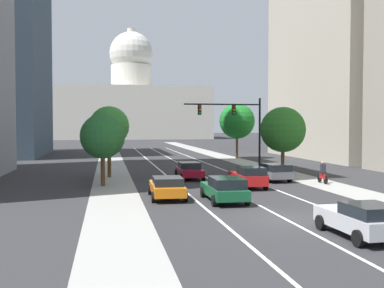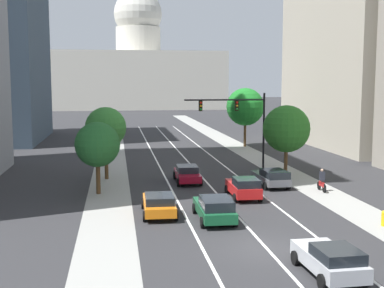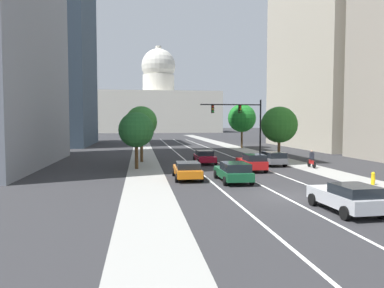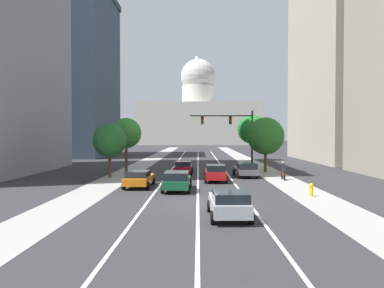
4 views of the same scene
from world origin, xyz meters
TOP-DOWN VIEW (x-y plane):
  - ground_plane at (0.00, 40.00)m, footprint 400.00×400.00m
  - sidewalk_left at (-7.85, 35.00)m, footprint 3.11×130.00m
  - sidewalk_right at (7.85, 35.00)m, footprint 3.11×130.00m
  - lane_stripe_left at (-3.15, 25.00)m, footprint 0.16×90.00m
  - lane_stripe_center at (0.00, 25.00)m, footprint 0.16×90.00m
  - lane_stripe_right at (3.15, 25.00)m, footprint 0.16×90.00m
  - office_tower_far_left at (-25.42, 51.20)m, footprint 16.55×21.76m
  - office_tower_far_right at (27.67, 38.29)m, footprint 21.18×26.42m
  - capitol_building at (0.00, 138.06)m, footprint 50.44×29.21m
  - car_green at (-1.58, 5.37)m, footprint 2.15×4.82m
  - car_silver at (1.58, -4.01)m, footprint 2.14×4.27m
  - car_gray at (4.74, 14.59)m, footprint 2.20×4.65m
  - car_red at (1.57, 10.89)m, footprint 2.04×4.28m
  - car_orange at (-4.73, 7.21)m, footprint 2.17×4.69m
  - car_crimson at (-1.57, 17.21)m, footprint 2.07×4.56m
  - traffic_signal_mast at (4.26, 23.31)m, footprint 7.70×0.39m
  - fire_hydrant at (7.73, 2.84)m, footprint 0.26×0.35m
  - cyclist at (7.92, 12.28)m, footprint 0.36×1.70m
  - street_tree_near_right at (8.84, 39.34)m, footprint 4.73×4.73m
  - street_tree_near_left at (-8.62, 13.88)m, footprint 3.29×3.29m
  - street_tree_mid_left at (-8.12, 19.68)m, footprint 3.43×3.43m
  - street_tree_mid_right at (7.56, 19.58)m, footprint 4.16×4.16m

SIDE VIEW (x-z plane):
  - ground_plane at x=0.00m, z-range 0.00..0.00m
  - sidewalk_left at x=-7.85m, z-range 0.00..0.01m
  - sidewalk_right at x=7.85m, z-range 0.00..0.01m
  - lane_stripe_left at x=-3.15m, z-range 0.01..0.02m
  - lane_stripe_center at x=0.00m, z-range 0.01..0.02m
  - lane_stripe_right at x=3.15m, z-range 0.01..0.02m
  - fire_hydrant at x=7.73m, z-range 0.01..0.92m
  - car_orange at x=-4.73m, z-range 0.04..1.39m
  - car_crimson at x=-1.57m, z-range 0.03..1.42m
  - car_gray at x=4.74m, z-range 0.05..1.46m
  - car_silver at x=1.58m, z-range 0.04..1.48m
  - car_green at x=-1.58m, z-range 0.04..1.51m
  - car_red at x=1.57m, z-range 0.02..1.59m
  - cyclist at x=7.92m, z-range -0.01..1.71m
  - street_tree_near_left at x=-8.62m, z-range 0.99..6.29m
  - street_tree_mid_right at x=7.56m, z-range 0.98..7.13m
  - street_tree_mid_left at x=-8.12m, z-range 1.31..7.40m
  - street_tree_near_right at x=8.84m, z-range 1.32..8.72m
  - traffic_signal_mast at x=4.26m, z-range 1.47..8.60m
  - capitol_building at x=0.00m, z-range -7.31..29.73m
  - office_tower_far_left at x=-25.42m, z-range 0.04..32.58m
  - office_tower_far_right at x=27.67m, z-range 0.04..44.12m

